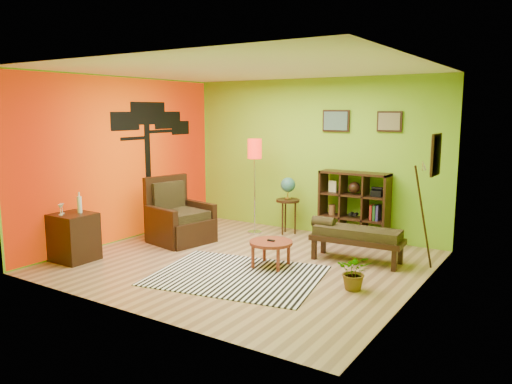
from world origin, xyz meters
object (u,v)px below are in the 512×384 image
Objects in this scene: bench at (355,235)px; cube_shelf at (354,207)px; floor_lamp at (255,157)px; armchair at (178,222)px; side_cabinet at (74,237)px; coffee_table at (271,245)px; globe_table at (288,191)px; potted_plant at (355,275)px.

cube_shelf is at bearing 112.10° from bench.
floor_lamp is 1.97m from cube_shelf.
armchair reaches higher than side_cabinet.
coffee_table is 2.11m from armchair.
floor_lamp is (0.79, 1.20, 1.06)m from armchair.
cube_shelf reaches higher than bench.
cube_shelf is 1.21m from bench.
globe_table is (0.53, 0.28, -0.61)m from floor_lamp.
floor_lamp reaches higher than armchair.
bench is at bearing 44.97° from coffee_table.
armchair is at bearing 71.04° from side_cabinet.
armchair is at bearing 170.16° from potted_plant.
coffee_table is 0.56× the size of armchair.
armchair is 1.08× the size of side_cabinet.
armchair is (-2.08, 0.37, 0.01)m from coffee_table.
globe_table is 1.95m from bench.
floor_lamp reaches higher than side_cabinet.
bench is 1.24m from potted_plant.
armchair is 1.78m from floor_lamp.
cube_shelf is 2.46m from potted_plant.
floor_lamp is 0.86m from globe_table.
floor_lamp is at bearing 64.60° from side_cabinet.
globe_table is at bearing 48.11° from armchair.
globe_table is at bearing 27.70° from floor_lamp.
cube_shelf is at bearing 46.96° from side_cabinet.
cube_shelf reaches higher than potted_plant.
bench is at bearing -29.53° from globe_table.
floor_lamp is at bearing 129.50° from coffee_table.
side_cabinet is (-0.58, -1.69, 0.03)m from armchair.
bench is (3.56, 2.22, 0.04)m from side_cabinet.
potted_plant is (1.37, -0.23, -0.14)m from coffee_table.
armchair is at bearing -131.89° from globe_table.
floor_lamp is at bearing 145.98° from potted_plant.
armchair is at bearing -146.99° from cube_shelf.
globe_table is 2.20× the size of potted_plant.
cube_shelf is (1.74, 0.45, -0.80)m from floor_lamp.
coffee_table is at bearing -10.06° from armchair.
armchair is 0.64× the size of floor_lamp.
armchair is 1.07× the size of globe_table.
globe_table reaches higher than bench.
coffee_table is 0.44× the size of bench.
side_cabinet reaches higher than coffee_table.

